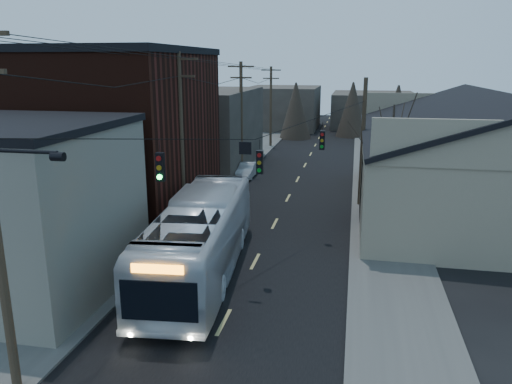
% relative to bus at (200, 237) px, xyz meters
% --- Properties ---
extents(road_surface, '(9.00, 110.00, 0.02)m').
position_rel_bus_xyz_m(road_surface, '(2.13, 17.95, -1.78)').
color(road_surface, black).
rests_on(road_surface, ground).
extents(sidewalk_left, '(4.00, 110.00, 0.12)m').
position_rel_bus_xyz_m(sidewalk_left, '(-4.37, 17.95, -1.73)').
color(sidewalk_left, '#474744').
rests_on(sidewalk_left, ground).
extents(sidewalk_right, '(4.00, 110.00, 0.12)m').
position_rel_bus_xyz_m(sidewalk_right, '(8.63, 17.95, -1.73)').
color(sidewalk_right, '#474744').
rests_on(sidewalk_right, ground).
extents(building_clapboard, '(8.00, 8.00, 7.00)m').
position_rel_bus_xyz_m(building_clapboard, '(-6.87, -3.05, 1.71)').
color(building_clapboard, slate).
rests_on(building_clapboard, ground).
extents(building_brick, '(10.00, 12.00, 10.00)m').
position_rel_bus_xyz_m(building_brick, '(-7.87, 7.95, 3.21)').
color(building_brick, black).
rests_on(building_brick, ground).
extents(building_left_far, '(9.00, 14.00, 7.00)m').
position_rel_bus_xyz_m(building_left_far, '(-7.37, 23.95, 1.71)').
color(building_left_far, '#362F2B').
rests_on(building_left_far, ground).
extents(warehouse, '(16.16, 20.60, 7.73)m').
position_rel_bus_xyz_m(warehouse, '(15.13, 12.95, 0.91)').
color(warehouse, '#80735D').
rests_on(warehouse, ground).
extents(building_far_left, '(10.00, 12.00, 6.00)m').
position_rel_bus_xyz_m(building_far_left, '(-3.87, 52.95, 1.21)').
color(building_far_left, '#362F2B').
rests_on(building_far_left, ground).
extents(building_far_right, '(12.00, 14.00, 5.00)m').
position_rel_bus_xyz_m(building_far_right, '(9.13, 57.95, 0.71)').
color(building_far_right, '#362F2B').
rests_on(building_far_right, ground).
extents(bare_tree, '(0.40, 0.40, 7.20)m').
position_rel_bus_xyz_m(bare_tree, '(8.63, 7.95, 1.81)').
color(bare_tree, black).
rests_on(bare_tree, ground).
extents(utility_lines, '(11.24, 45.28, 10.50)m').
position_rel_bus_xyz_m(utility_lines, '(-0.98, 12.09, 3.17)').
color(utility_lines, '#382B1E').
rests_on(utility_lines, ground).
extents(bus, '(4.16, 13.05, 3.57)m').
position_rel_bus_xyz_m(bus, '(0.00, 0.00, 0.00)').
color(bus, silver).
rests_on(bus, ground).
extents(parked_car, '(1.30, 3.70, 1.22)m').
position_rel_bus_xyz_m(parked_car, '(-2.17, 19.97, -1.18)').
color(parked_car, '#A5A9AD').
rests_on(parked_car, ground).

